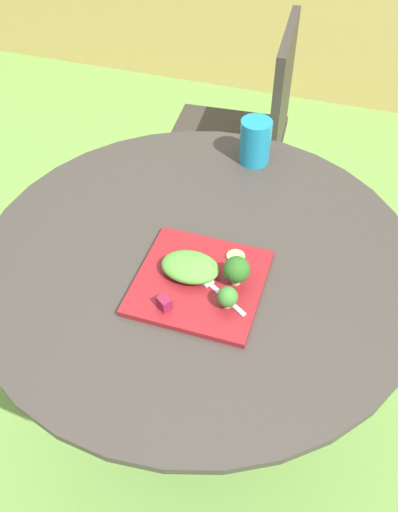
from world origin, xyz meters
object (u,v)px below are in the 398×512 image
at_px(patio_chair, 249,125).
at_px(drinking_glass, 255,144).
at_px(salad_plate, 200,282).
at_px(fork, 216,289).

relative_size(patio_chair, drinking_glass, 7.10).
xyz_separation_m(salad_plate, drinking_glass, (0.00, 0.49, 0.05)).
bearing_deg(patio_chair, drinking_glass, -76.10).
distance_m(salad_plate, drinking_glass, 0.50).
bearing_deg(salad_plate, drinking_glass, 89.69).
height_order(patio_chair, salad_plate, patio_chair).
height_order(salad_plate, fork, fork).
bearing_deg(fork, drinking_glass, 94.42).
bearing_deg(fork, patio_chair, 99.23).
bearing_deg(salad_plate, fork, -22.73).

